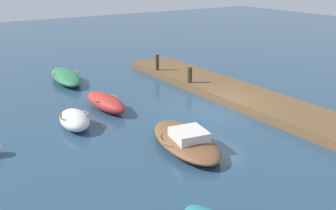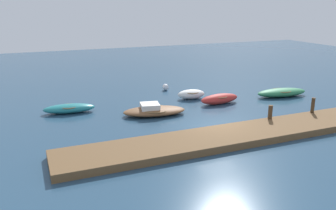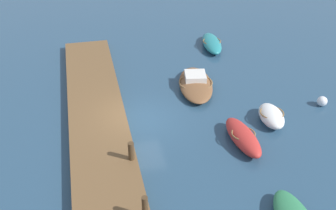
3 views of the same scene
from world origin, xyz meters
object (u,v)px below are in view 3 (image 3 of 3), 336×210
rowboat_red (243,137)px  rowboat_teal (212,43)px  mooring_post_west (131,151)px  dinghy_white (271,116)px  mooring_post_mid_west (145,207)px  motorboat_brown (196,84)px  marker_buoy (322,101)px

rowboat_red → rowboat_teal: rowboat_red is taller
rowboat_red → mooring_post_west: mooring_post_west is taller
dinghy_white → mooring_post_mid_west: mooring_post_mid_west is taller
motorboat_brown → mooring_post_west: size_ratio=5.21×
dinghy_white → mooring_post_west: mooring_post_west is taller
mooring_post_west → marker_buoy: size_ratio=1.57×
rowboat_red → rowboat_teal: (-11.26, 2.06, -0.07)m
mooring_post_west → mooring_post_mid_west: size_ratio=0.87×
rowboat_teal → mooring_post_west: 14.01m
marker_buoy → rowboat_teal: bearing=-158.0°
mooring_post_mid_west → marker_buoy: (-6.32, 11.27, -0.65)m
rowboat_red → dinghy_white: bearing=119.6°
rowboat_teal → mooring_post_west: size_ratio=4.18×
rowboat_teal → mooring_post_west: bearing=-25.5°
rowboat_red → marker_buoy: 6.13m
marker_buoy → mooring_post_west: bearing=-76.2°
rowboat_red → mooring_post_mid_west: mooring_post_mid_west is taller
mooring_post_west → marker_buoy: bearing=103.8°
dinghy_white → mooring_post_mid_west: (5.43, -7.74, 0.54)m
dinghy_white → motorboat_brown: motorboat_brown is taller
dinghy_white → mooring_post_mid_west: bearing=-47.8°
rowboat_red → mooring_post_mid_west: (4.02, -5.59, 0.54)m
motorboat_brown → mooring_post_west: bearing=-27.7°
motorboat_brown → rowboat_red: 5.82m
motorboat_brown → mooring_post_mid_west: bearing=-16.2°
motorboat_brown → marker_buoy: motorboat_brown is taller
dinghy_white → marker_buoy: 3.63m
rowboat_red → marker_buoy: (-2.30, 5.68, -0.11)m
dinghy_white → mooring_post_west: 7.99m
motorboat_brown → rowboat_red: (5.77, 0.75, 0.07)m
motorboat_brown → rowboat_teal: 6.16m
dinghy_white → rowboat_teal: 9.85m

